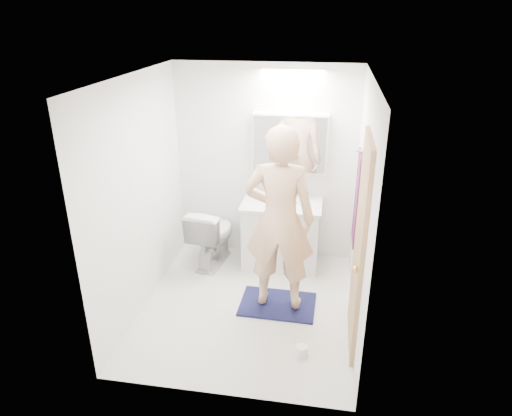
% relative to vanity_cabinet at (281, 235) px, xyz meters
% --- Properties ---
extents(floor, '(2.50, 2.50, 0.00)m').
position_rel_vanity_cabinet_xyz_m(floor, '(-0.24, -0.96, -0.39)').
color(floor, silver).
rests_on(floor, ground).
extents(ceiling, '(2.50, 2.50, 0.00)m').
position_rel_vanity_cabinet_xyz_m(ceiling, '(-0.24, -0.96, 2.01)').
color(ceiling, white).
rests_on(ceiling, floor).
extents(wall_back, '(2.50, 0.00, 2.50)m').
position_rel_vanity_cabinet_xyz_m(wall_back, '(-0.24, 0.29, 0.81)').
color(wall_back, white).
rests_on(wall_back, floor).
extents(wall_front, '(2.50, 0.00, 2.50)m').
position_rel_vanity_cabinet_xyz_m(wall_front, '(-0.24, -2.21, 0.81)').
color(wall_front, white).
rests_on(wall_front, floor).
extents(wall_left, '(0.00, 2.50, 2.50)m').
position_rel_vanity_cabinet_xyz_m(wall_left, '(-1.34, -0.96, 0.81)').
color(wall_left, white).
rests_on(wall_left, floor).
extents(wall_right, '(0.00, 2.50, 2.50)m').
position_rel_vanity_cabinet_xyz_m(wall_right, '(0.86, -0.96, 0.81)').
color(wall_right, white).
rests_on(wall_right, floor).
extents(vanity_cabinet, '(0.90, 0.55, 0.78)m').
position_rel_vanity_cabinet_xyz_m(vanity_cabinet, '(0.00, 0.00, 0.00)').
color(vanity_cabinet, white).
rests_on(vanity_cabinet, floor).
extents(countertop, '(0.95, 0.58, 0.04)m').
position_rel_vanity_cabinet_xyz_m(countertop, '(-0.00, -0.00, 0.41)').
color(countertop, silver).
rests_on(countertop, vanity_cabinet).
extents(sink_basin, '(0.36, 0.36, 0.03)m').
position_rel_vanity_cabinet_xyz_m(sink_basin, '(-0.00, 0.03, 0.45)').
color(sink_basin, silver).
rests_on(sink_basin, countertop).
extents(faucet, '(0.02, 0.02, 0.16)m').
position_rel_vanity_cabinet_xyz_m(faucet, '(-0.00, 0.22, 0.51)').
color(faucet, silver).
rests_on(faucet, countertop).
extents(medicine_cabinet, '(0.88, 0.14, 0.70)m').
position_rel_vanity_cabinet_xyz_m(medicine_cabinet, '(0.06, 0.21, 1.11)').
color(medicine_cabinet, white).
rests_on(medicine_cabinet, wall_back).
extents(mirror_panel, '(0.84, 0.01, 0.66)m').
position_rel_vanity_cabinet_xyz_m(mirror_panel, '(0.06, 0.13, 1.11)').
color(mirror_panel, silver).
rests_on(mirror_panel, medicine_cabinet).
extents(toilet, '(0.54, 0.81, 0.77)m').
position_rel_vanity_cabinet_xyz_m(toilet, '(-0.84, -0.11, -0.01)').
color(toilet, silver).
rests_on(toilet, floor).
extents(bath_rug, '(0.81, 0.57, 0.02)m').
position_rel_vanity_cabinet_xyz_m(bath_rug, '(0.07, -0.90, -0.38)').
color(bath_rug, '#12193A').
rests_on(bath_rug, floor).
extents(person, '(0.72, 0.48, 1.94)m').
position_rel_vanity_cabinet_xyz_m(person, '(0.07, -0.90, 0.63)').
color(person, '#DFAD86').
rests_on(person, bath_rug).
extents(door, '(0.04, 0.80, 2.00)m').
position_rel_vanity_cabinet_xyz_m(door, '(0.84, -1.31, 0.61)').
color(door, tan).
rests_on(door, wall_right).
extents(door_knob, '(0.06, 0.06, 0.06)m').
position_rel_vanity_cabinet_xyz_m(door_knob, '(0.80, -1.61, 0.56)').
color(door_knob, gold).
rests_on(door_knob, door).
extents(towel, '(0.02, 0.42, 1.00)m').
position_rel_vanity_cabinet_xyz_m(towel, '(0.83, -0.41, 0.71)').
color(towel, black).
rests_on(towel, wall_right).
extents(towel_hook, '(0.07, 0.02, 0.02)m').
position_rel_vanity_cabinet_xyz_m(towel_hook, '(0.82, -0.41, 1.23)').
color(towel_hook, silver).
rests_on(towel_hook, wall_right).
extents(soap_bottle_a, '(0.12, 0.12, 0.25)m').
position_rel_vanity_cabinet_xyz_m(soap_bottle_a, '(-0.36, 0.15, 0.55)').
color(soap_bottle_a, tan).
rests_on(soap_bottle_a, countertop).
extents(soap_bottle_b, '(0.08, 0.09, 0.17)m').
position_rel_vanity_cabinet_xyz_m(soap_bottle_b, '(-0.16, 0.18, 0.51)').
color(soap_bottle_b, '#588EBD').
rests_on(soap_bottle_b, countertop).
extents(toothbrush_cup, '(0.12, 0.12, 0.09)m').
position_rel_vanity_cabinet_xyz_m(toothbrush_cup, '(0.26, 0.16, 0.48)').
color(toothbrush_cup, '#3B61B2').
rests_on(toothbrush_cup, countertop).
extents(toilet_paper_roll, '(0.11, 0.11, 0.10)m').
position_rel_vanity_cabinet_xyz_m(toilet_paper_roll, '(0.39, -1.63, -0.34)').
color(toilet_paper_roll, white).
rests_on(toilet_paper_roll, floor).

